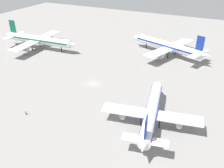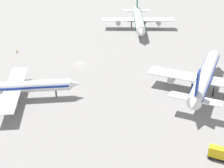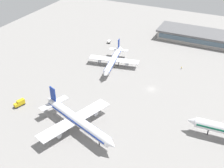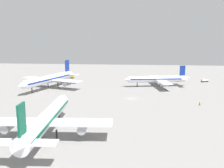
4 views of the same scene
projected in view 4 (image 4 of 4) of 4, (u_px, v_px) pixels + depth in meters
ground at (131, 98)px, 121.91m from camera, size 288.00×288.00×0.00m
airplane_at_gate at (158, 79)px, 149.50m from camera, size 32.17×39.64×12.13m
airplane_taxiing at (50, 79)px, 144.43m from camera, size 46.08×37.90×14.50m
airplane_distant at (46, 119)px, 74.82m from camera, size 48.67×39.05×14.80m
catering_truck at (70, 76)px, 179.81m from camera, size 3.61×5.91×3.30m
pushback_tractor at (204, 80)px, 165.08m from camera, size 3.39×4.78×1.90m
ground_crew_worker at (200, 103)px, 109.73m from camera, size 0.43×0.58×1.67m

